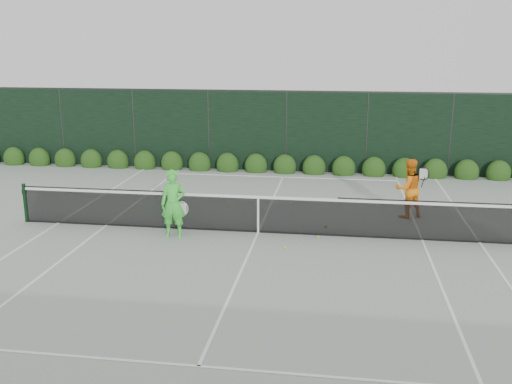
# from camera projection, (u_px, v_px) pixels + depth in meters

# --- Properties ---
(ground) EXTENTS (80.00, 80.00, 0.00)m
(ground) POSITION_uv_depth(u_px,v_px,m) (258.00, 232.00, 14.72)
(ground) COLOR gray
(ground) RESTS_ON ground
(tennis_net) EXTENTS (12.90, 0.10, 1.07)m
(tennis_net) POSITION_uv_depth(u_px,v_px,m) (257.00, 213.00, 14.59)
(tennis_net) COLOR black
(tennis_net) RESTS_ON ground
(player_woman) EXTENTS (0.68, 0.46, 1.71)m
(player_woman) POSITION_uv_depth(u_px,v_px,m) (173.00, 204.00, 14.22)
(player_woman) COLOR #41DA40
(player_woman) RESTS_ON ground
(player_man) EXTENTS (1.00, 0.89, 1.66)m
(player_man) POSITION_uv_depth(u_px,v_px,m) (408.00, 188.00, 15.84)
(player_man) COLOR orange
(player_man) RESTS_ON ground
(court_lines) EXTENTS (11.03, 23.83, 0.01)m
(court_lines) POSITION_uv_depth(u_px,v_px,m) (258.00, 232.00, 14.72)
(court_lines) COLOR white
(court_lines) RESTS_ON ground
(windscreen_fence) EXTENTS (32.00, 21.07, 3.06)m
(windscreen_fence) POSITION_uv_depth(u_px,v_px,m) (240.00, 204.00, 11.74)
(windscreen_fence) COLOR black
(windscreen_fence) RESTS_ON ground
(hedge_row) EXTENTS (31.66, 0.65, 0.94)m
(hedge_row) POSITION_uv_depth(u_px,v_px,m) (285.00, 167.00, 21.51)
(hedge_row) COLOR #17360E
(hedge_row) RESTS_ON ground
(tennis_balls) EXTENTS (4.04, 1.83, 0.07)m
(tennis_balls) POSITION_uv_depth(u_px,v_px,m) (275.00, 234.00, 14.50)
(tennis_balls) COLOR #B0DB30
(tennis_balls) RESTS_ON ground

